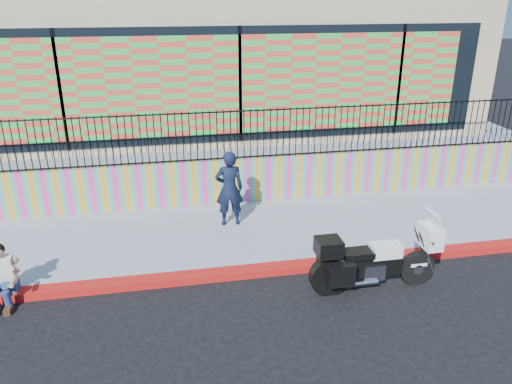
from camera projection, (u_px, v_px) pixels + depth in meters
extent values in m
plane|color=black|center=(276.00, 272.00, 9.55)|extent=(90.00, 90.00, 0.00)
cube|color=#9D1A0B|center=(276.00, 269.00, 9.52)|extent=(16.00, 0.30, 0.15)
cube|color=#878CA2|center=(260.00, 231.00, 11.02)|extent=(16.00, 3.00, 0.15)
cube|color=#EA3D8D|center=(247.00, 180.00, 12.25)|extent=(16.00, 0.20, 1.10)
cube|color=#878CA2|center=(221.00, 130.00, 16.92)|extent=(16.00, 10.00, 1.25)
cube|color=tan|center=(220.00, 51.00, 15.76)|extent=(14.00, 8.00, 4.00)
cube|color=black|center=(240.00, 85.00, 12.24)|extent=(12.60, 0.04, 2.80)
cube|color=#DC4B30|center=(240.00, 86.00, 12.22)|extent=(11.48, 0.02, 2.40)
cylinder|color=black|center=(417.00, 268.00, 9.06)|extent=(0.64, 0.14, 0.64)
cylinder|color=black|center=(329.00, 277.00, 8.77)|extent=(0.64, 0.14, 0.64)
cube|color=black|center=(375.00, 264.00, 8.86)|extent=(0.93, 0.27, 0.33)
cube|color=silver|center=(371.00, 269.00, 8.88)|extent=(0.39, 0.33, 0.29)
cube|color=white|center=(385.00, 250.00, 8.78)|extent=(0.54, 0.31, 0.23)
cube|color=black|center=(357.00, 254.00, 8.70)|extent=(0.54, 0.33, 0.12)
cube|color=white|center=(430.00, 236.00, 8.86)|extent=(0.29, 0.51, 0.41)
cube|color=silver|center=(434.00, 220.00, 8.75)|extent=(0.18, 0.45, 0.33)
cube|color=black|center=(329.00, 247.00, 8.54)|extent=(0.43, 0.41, 0.29)
cube|color=black|center=(341.00, 275.00, 8.44)|extent=(0.47, 0.18, 0.39)
cube|color=black|center=(330.00, 258.00, 8.98)|extent=(0.47, 0.18, 0.39)
cube|color=white|center=(417.00, 263.00, 9.03)|extent=(0.31, 0.16, 0.06)
imported|color=black|center=(229.00, 189.00, 10.88)|extent=(0.62, 0.41, 1.70)
cube|color=navy|center=(7.00, 286.00, 8.66)|extent=(0.36, 0.28, 0.18)
cube|color=white|center=(3.00, 270.00, 8.49)|extent=(0.38, 0.27, 0.54)
cube|color=#472814|center=(8.00, 309.00, 8.35)|extent=(0.11, 0.26, 0.10)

